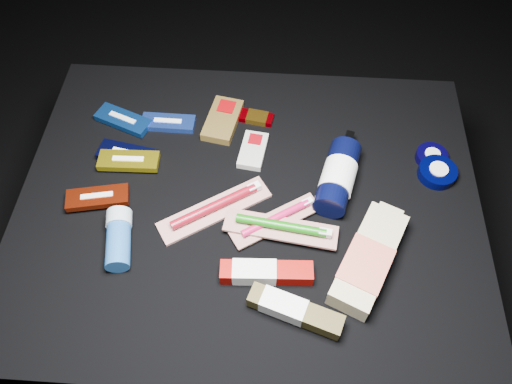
# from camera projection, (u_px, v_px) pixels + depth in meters

# --- Properties ---
(ground) EXTENTS (3.00, 3.00, 0.00)m
(ground) POSITION_uv_depth(u_px,v_px,m) (250.00, 278.00, 1.39)
(ground) COLOR black
(ground) RESTS_ON ground
(cloth_table) EXTENTS (0.98, 0.78, 0.40)m
(cloth_table) POSITION_uv_depth(u_px,v_px,m) (250.00, 245.00, 1.22)
(cloth_table) COLOR black
(cloth_table) RESTS_ON ground
(luna_bar_0) EXTENTS (0.13, 0.05, 0.02)m
(luna_bar_0) POSITION_uv_depth(u_px,v_px,m) (168.00, 123.00, 1.17)
(luna_bar_0) COLOR #2548B7
(luna_bar_0) RESTS_ON cloth_table
(luna_bar_1) EXTENTS (0.14, 0.10, 0.02)m
(luna_bar_1) POSITION_uv_depth(u_px,v_px,m) (123.00, 120.00, 1.17)
(luna_bar_1) COLOR navy
(luna_bar_1) RESTS_ON cloth_table
(luna_bar_2) EXTENTS (0.14, 0.07, 0.02)m
(luna_bar_2) POSITION_uv_depth(u_px,v_px,m) (128.00, 154.00, 1.11)
(luna_bar_2) COLOR black
(luna_bar_2) RESTS_ON cloth_table
(luna_bar_3) EXTENTS (0.13, 0.05, 0.02)m
(luna_bar_3) POSITION_uv_depth(u_px,v_px,m) (129.00, 161.00, 1.10)
(luna_bar_3) COLOR #A99711
(luna_bar_3) RESTS_ON cloth_table
(luna_bar_4) EXTENTS (0.14, 0.07, 0.02)m
(luna_bar_4) POSITION_uv_depth(u_px,v_px,m) (98.00, 197.00, 1.04)
(luna_bar_4) COLOR maroon
(luna_bar_4) RESTS_ON cloth_table
(clif_bar_0) EXTENTS (0.09, 0.14, 0.02)m
(clif_bar_0) POSITION_uv_depth(u_px,v_px,m) (223.00, 118.00, 1.17)
(clif_bar_0) COLOR #513E19
(clif_bar_0) RESTS_ON cloth_table
(clif_bar_1) EXTENTS (0.07, 0.11, 0.02)m
(clif_bar_1) POSITION_uv_depth(u_px,v_px,m) (253.00, 149.00, 1.12)
(clif_bar_1) COLOR #B0B0A8
(clif_bar_1) RESTS_ON cloth_table
(power_bar) EXTENTS (0.12, 0.05, 0.01)m
(power_bar) POSITION_uv_depth(u_px,v_px,m) (252.00, 117.00, 1.18)
(power_bar) COLOR #730005
(power_bar) RESTS_ON cloth_table
(lotion_bottle) EXTENTS (0.11, 0.22, 0.07)m
(lotion_bottle) POSITION_uv_depth(u_px,v_px,m) (338.00, 177.00, 1.05)
(lotion_bottle) COLOR black
(lotion_bottle) RESTS_ON cloth_table
(cream_tin_upper) EXTENTS (0.07, 0.07, 0.02)m
(cream_tin_upper) POSITION_uv_depth(u_px,v_px,m) (431.00, 156.00, 1.11)
(cream_tin_upper) COLOR black
(cream_tin_upper) RESTS_ON cloth_table
(cream_tin_lower) EXTENTS (0.08, 0.08, 0.03)m
(cream_tin_lower) POSITION_uv_depth(u_px,v_px,m) (437.00, 172.00, 1.08)
(cream_tin_lower) COLOR black
(cream_tin_lower) RESTS_ON cloth_table
(bodywash_bottle) EXTENTS (0.16, 0.24, 0.05)m
(bodywash_bottle) POSITION_uv_depth(u_px,v_px,m) (368.00, 261.00, 0.95)
(bodywash_bottle) COLOR tan
(bodywash_bottle) RESTS_ON cloth_table
(deodorant_stick) EXTENTS (0.07, 0.13, 0.05)m
(deodorant_stick) POSITION_uv_depth(u_px,v_px,m) (119.00, 238.00, 0.98)
(deodorant_stick) COLOR #1E4F8E
(deodorant_stick) RESTS_ON cloth_table
(toothbrush_pack_0) EXTENTS (0.24, 0.18, 0.03)m
(toothbrush_pack_0) POSITION_uv_depth(u_px,v_px,m) (216.00, 208.00, 1.04)
(toothbrush_pack_0) COLOR silver
(toothbrush_pack_0) RESTS_ON cloth_table
(toothbrush_pack_1) EXTENTS (0.19, 0.14, 0.02)m
(toothbrush_pack_1) POSITION_uv_depth(u_px,v_px,m) (277.00, 219.00, 1.01)
(toothbrush_pack_1) COLOR #B7AEAB
(toothbrush_pack_1) RESTS_ON cloth_table
(toothbrush_pack_2) EXTENTS (0.23, 0.08, 0.03)m
(toothbrush_pack_2) POSITION_uv_depth(u_px,v_px,m) (282.00, 228.00, 0.99)
(toothbrush_pack_2) COLOR #B0A7A4
(toothbrush_pack_2) RESTS_ON cloth_table
(toothpaste_carton_red) EXTENTS (0.18, 0.05, 0.03)m
(toothpaste_carton_red) POSITION_uv_depth(u_px,v_px,m) (262.00, 272.00, 0.95)
(toothpaste_carton_red) COLOR #860702
(toothpaste_carton_red) RESTS_ON cloth_table
(toothpaste_carton_green) EXTENTS (0.18, 0.09, 0.03)m
(toothpaste_carton_green) POSITION_uv_depth(u_px,v_px,m) (291.00, 309.00, 0.90)
(toothpaste_carton_green) COLOR #3D3415
(toothpaste_carton_green) RESTS_ON cloth_table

